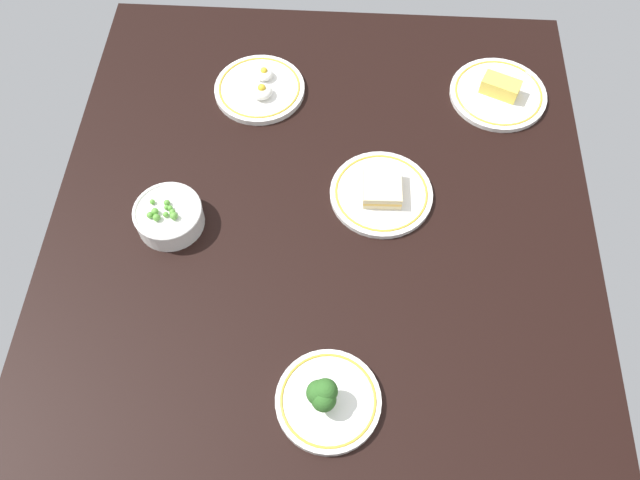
% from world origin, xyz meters
% --- Properties ---
extents(dining_table, '(1.38, 1.13, 0.04)m').
position_xyz_m(dining_table, '(0.00, 0.00, 0.02)').
color(dining_table, black).
rests_on(dining_table, ground).
extents(plate_broccoli, '(0.19, 0.19, 0.08)m').
position_xyz_m(plate_broccoli, '(-0.32, -0.03, 0.06)').
color(plate_broccoli, white).
rests_on(plate_broccoli, dining_table).
extents(plate_eggs, '(0.21, 0.21, 0.05)m').
position_xyz_m(plate_eggs, '(0.41, 0.16, 0.05)').
color(plate_eggs, white).
rests_on(plate_eggs, dining_table).
extents(bowl_peas, '(0.14, 0.14, 0.06)m').
position_xyz_m(bowl_peas, '(0.03, 0.31, 0.07)').
color(bowl_peas, white).
rests_on(bowl_peas, dining_table).
extents(plate_cheese, '(0.22, 0.22, 0.05)m').
position_xyz_m(plate_cheese, '(0.43, -0.39, 0.05)').
color(plate_cheese, white).
rests_on(plate_cheese, dining_table).
extents(plate_sandwich, '(0.22, 0.22, 0.04)m').
position_xyz_m(plate_sandwich, '(0.13, -0.12, 0.05)').
color(plate_sandwich, white).
rests_on(plate_sandwich, dining_table).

